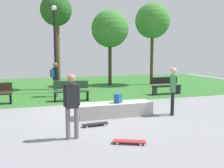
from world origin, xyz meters
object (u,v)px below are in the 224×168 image
object	(u,v)px
concrete_ledge	(115,109)
park_bench_far_right	(71,90)
skater_performing_trick	(72,102)
skateboard_by_ledge	(95,124)
skateboard_spare	(129,141)
park_bench_near_lamppost	(166,85)
lamp_post	(55,41)
backpack_on_ledge	(118,98)
tree_young_birch	(110,29)
tree_tall_oak	(152,21)
skater_watching	(173,87)
pedestrian_with_backpack	(55,76)
tree_broad_elm	(56,13)

from	to	relation	value
concrete_ledge	park_bench_far_right	world-z (taller)	park_bench_far_right
skater_performing_trick	skateboard_by_ledge	size ratio (longest dim) A/B	2.07
skateboard_spare	park_bench_near_lamppost	distance (m)	7.89
skater_performing_trick	lamp_post	bearing A→B (deg)	87.14
backpack_on_ledge	lamp_post	distance (m)	6.52
park_bench_far_right	tree_young_birch	size ratio (longest dim) A/B	0.33
skateboard_by_ledge	tree_tall_oak	world-z (taller)	tree_tall_oak
park_bench_near_lamppost	tree_young_birch	distance (m)	5.87
concrete_ledge	skater_performing_trick	distance (m)	2.73
backpack_on_ledge	skater_watching	xyz separation A→B (m)	(1.91, -0.44, 0.36)
skateboard_by_ledge	lamp_post	bearing A→B (deg)	93.75
skater_performing_trick	park_bench_far_right	bearing A→B (deg)	81.12
concrete_ledge	skateboard_by_ledge	size ratio (longest dim) A/B	3.24
concrete_ledge	pedestrian_with_backpack	size ratio (longest dim) A/B	1.52
skater_performing_trick	park_bench_near_lamppost	world-z (taller)	skater_performing_trick
backpack_on_ledge	skateboard_by_ledge	distance (m)	1.54
skateboard_by_ledge	tree_young_birch	xyz separation A→B (m)	(3.41, 9.15, 3.72)
lamp_post	skater_performing_trick	bearing A→B (deg)	-92.86
tree_tall_oak	skateboard_spare	bearing A→B (deg)	-119.60
skater_performing_trick	tree_young_birch	xyz separation A→B (m)	(4.26, 10.07, 2.80)
skater_performing_trick	tree_broad_elm	bearing A→B (deg)	85.93
concrete_ledge	backpack_on_ledge	xyz separation A→B (m)	(0.11, -0.04, 0.40)
tree_tall_oak	pedestrian_with_backpack	xyz separation A→B (m)	(-6.92, -2.98, -3.30)
pedestrian_with_backpack	backpack_on_ledge	bearing A→B (deg)	-70.58
lamp_post	tree_tall_oak	bearing A→B (deg)	14.73
concrete_ledge	tree_broad_elm	distance (m)	8.54
tree_tall_oak	pedestrian_with_backpack	size ratio (longest dim) A/B	3.21
skateboard_spare	pedestrian_with_backpack	world-z (taller)	pedestrian_with_backpack
skater_performing_trick	skateboard_spare	size ratio (longest dim) A/B	2.08
tree_young_birch	tree_tall_oak	distance (m)	3.00
skater_watching	tree_tall_oak	world-z (taller)	tree_tall_oak
skater_watching	skateboard_by_ledge	world-z (taller)	skater_watching
backpack_on_ledge	park_bench_near_lamppost	world-z (taller)	park_bench_near_lamppost
pedestrian_with_backpack	skater_watching	bearing A→B (deg)	-55.37
park_bench_far_right	skateboard_spare	bearing A→B (deg)	-85.87
tree_broad_elm	park_bench_far_right	bearing A→B (deg)	-87.65
lamp_post	skateboard_by_ledge	bearing A→B (deg)	-86.25
skater_watching	skateboard_spare	world-z (taller)	skater_watching
lamp_post	park_bench_far_right	bearing A→B (deg)	-80.62
park_bench_near_lamppost	skateboard_spare	bearing A→B (deg)	-126.54
tree_young_birch	tree_tall_oak	world-z (taller)	tree_tall_oak
park_bench_far_right	tree_young_birch	bearing A→B (deg)	54.61
backpack_on_ledge	lamp_post	size ratio (longest dim) A/B	0.07
skater_performing_trick	park_bench_far_right	xyz separation A→B (m)	(0.82, 5.23, -0.50)
skateboard_by_ledge	tree_young_birch	distance (m)	10.45
skater_watching	skateboard_spare	size ratio (longest dim) A/B	2.10
concrete_ledge	skateboard_spare	xyz separation A→B (m)	(-0.56, -2.72, -0.17)
park_bench_near_lamppost	tree_broad_elm	xyz separation A→B (m)	(-5.29, 3.67, 4.05)
skater_performing_trick	concrete_ledge	bearing A→B (deg)	46.46
tree_broad_elm	concrete_ledge	bearing A→B (deg)	-80.98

